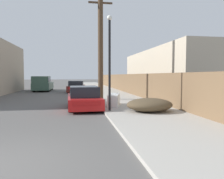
{
  "coord_description": "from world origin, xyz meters",
  "views": [
    {
      "loc": [
        1.78,
        -4.7,
        1.93
      ],
      "look_at": [
        4.32,
        10.42,
        0.95
      ],
      "focal_mm": 35.0,
      "sensor_mm": 36.0,
      "label": 1
    }
  ],
  "objects_px": {
    "utility_pole": "(101,45)",
    "brush_pile": "(150,105)",
    "street_lamp": "(110,56)",
    "pickup_truck": "(43,84)",
    "discarded_fridge": "(114,100)",
    "parked_sports_car_red": "(84,98)",
    "car_parked_mid": "(76,87)"
  },
  "relations": [
    {
      "from": "utility_pole",
      "to": "brush_pile",
      "type": "height_order",
      "value": "utility_pole"
    },
    {
      "from": "brush_pile",
      "to": "street_lamp",
      "type": "bearing_deg",
      "value": 163.06
    },
    {
      "from": "pickup_truck",
      "to": "brush_pile",
      "type": "relative_size",
      "value": 2.35
    },
    {
      "from": "discarded_fridge",
      "to": "street_lamp",
      "type": "height_order",
      "value": "street_lamp"
    },
    {
      "from": "parked_sports_car_red",
      "to": "street_lamp",
      "type": "height_order",
      "value": "street_lamp"
    },
    {
      "from": "discarded_fridge",
      "to": "street_lamp",
      "type": "distance_m",
      "value": 3.17
    },
    {
      "from": "car_parked_mid",
      "to": "parked_sports_car_red",
      "type": "bearing_deg",
      "value": -84.27
    },
    {
      "from": "car_parked_mid",
      "to": "street_lamp",
      "type": "bearing_deg",
      "value": -79.49
    },
    {
      "from": "parked_sports_car_red",
      "to": "car_parked_mid",
      "type": "height_order",
      "value": "car_parked_mid"
    },
    {
      "from": "car_parked_mid",
      "to": "utility_pole",
      "type": "xyz_separation_m",
      "value": [
        1.79,
        -8.98,
        3.58
      ]
    },
    {
      "from": "pickup_truck",
      "to": "street_lamp",
      "type": "height_order",
      "value": "street_lamp"
    },
    {
      "from": "discarded_fridge",
      "to": "pickup_truck",
      "type": "bearing_deg",
      "value": 128.22
    },
    {
      "from": "discarded_fridge",
      "to": "parked_sports_car_red",
      "type": "bearing_deg",
      "value": -160.72
    },
    {
      "from": "parked_sports_car_red",
      "to": "pickup_truck",
      "type": "distance_m",
      "value": 15.92
    },
    {
      "from": "discarded_fridge",
      "to": "pickup_truck",
      "type": "xyz_separation_m",
      "value": [
        -6.32,
        15.15,
        0.46
      ]
    },
    {
      "from": "parked_sports_car_red",
      "to": "discarded_fridge",
      "type": "bearing_deg",
      "value": 1.9
    },
    {
      "from": "discarded_fridge",
      "to": "utility_pole",
      "type": "bearing_deg",
      "value": 112.06
    },
    {
      "from": "street_lamp",
      "to": "discarded_fridge",
      "type": "bearing_deg",
      "value": 73.39
    },
    {
      "from": "discarded_fridge",
      "to": "brush_pile",
      "type": "distance_m",
      "value": 2.86
    },
    {
      "from": "utility_pole",
      "to": "discarded_fridge",
      "type": "bearing_deg",
      "value": -83.5
    },
    {
      "from": "street_lamp",
      "to": "brush_pile",
      "type": "xyz_separation_m",
      "value": [
        1.96,
        -0.6,
        -2.47
      ]
    },
    {
      "from": "street_lamp",
      "to": "brush_pile",
      "type": "relative_size",
      "value": 2.07
    },
    {
      "from": "discarded_fridge",
      "to": "street_lamp",
      "type": "relative_size",
      "value": 0.39
    },
    {
      "from": "parked_sports_car_red",
      "to": "car_parked_mid",
      "type": "relative_size",
      "value": 0.99
    },
    {
      "from": "discarded_fridge",
      "to": "car_parked_mid",
      "type": "bearing_deg",
      "value": 115.48
    },
    {
      "from": "discarded_fridge",
      "to": "brush_pile",
      "type": "bearing_deg",
      "value": -45.45
    },
    {
      "from": "parked_sports_car_red",
      "to": "pickup_truck",
      "type": "height_order",
      "value": "pickup_truck"
    },
    {
      "from": "discarded_fridge",
      "to": "utility_pole",
      "type": "distance_m",
      "value": 5.16
    },
    {
      "from": "car_parked_mid",
      "to": "brush_pile",
      "type": "distance_m",
      "value": 15.44
    },
    {
      "from": "car_parked_mid",
      "to": "street_lamp",
      "type": "height_order",
      "value": "street_lamp"
    },
    {
      "from": "car_parked_mid",
      "to": "brush_pile",
      "type": "height_order",
      "value": "car_parked_mid"
    },
    {
      "from": "pickup_truck",
      "to": "utility_pole",
      "type": "relative_size",
      "value": 0.69
    }
  ]
}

